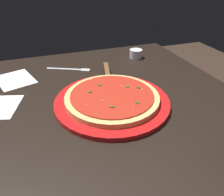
% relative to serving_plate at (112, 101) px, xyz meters
% --- Properties ---
extents(restaurant_table, '(1.04, 0.91, 0.78)m').
position_rel_serving_plate_xyz_m(restaurant_table, '(0.01, -0.01, -0.14)').
color(restaurant_table, black).
rests_on(restaurant_table, ground_plane).
extents(serving_plate, '(0.37, 0.37, 0.01)m').
position_rel_serving_plate_xyz_m(serving_plate, '(0.00, 0.00, 0.00)').
color(serving_plate, red).
rests_on(serving_plate, restaurant_table).
extents(pizza, '(0.30, 0.30, 0.02)m').
position_rel_serving_plate_xyz_m(pizza, '(-0.00, 0.00, 0.02)').
color(pizza, '#DBB26B').
rests_on(pizza, serving_plate).
extents(pizza_server, '(0.22, 0.09, 0.01)m').
position_rel_serving_plate_xyz_m(pizza_server, '(-0.17, 0.04, 0.01)').
color(pizza_server, silver).
rests_on(pizza_server, serving_plate).
extents(cup_small_sauce, '(0.06, 0.06, 0.04)m').
position_rel_serving_plate_xyz_m(cup_small_sauce, '(-0.34, 0.24, 0.01)').
color(cup_small_sauce, silver).
rests_on(cup_small_sauce, restaurant_table).
extents(napkin_folded_right, '(0.19, 0.17, 0.00)m').
position_rel_serving_plate_xyz_m(napkin_folded_right, '(-0.28, -0.30, -0.01)').
color(napkin_folded_right, white).
rests_on(napkin_folded_right, restaurant_table).
extents(fork, '(0.10, 0.18, 0.00)m').
position_rel_serving_plate_xyz_m(fork, '(-0.30, -0.08, -0.00)').
color(fork, silver).
rests_on(fork, restaurant_table).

